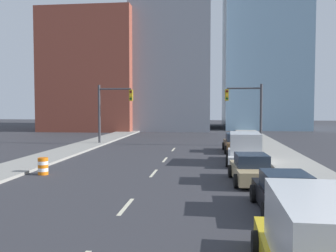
{
  "coord_description": "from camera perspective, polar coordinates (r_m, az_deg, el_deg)",
  "views": [
    {
      "loc": [
        3.15,
        -0.39,
        3.83
      ],
      "look_at": [
        -0.2,
        29.53,
        2.2
      ],
      "focal_mm": 40.0,
      "sensor_mm": 36.0,
      "label": 1
    }
  ],
  "objects": [
    {
      "name": "sidewalk_left",
      "position": [
        46.28,
        -8.3,
        -1.58
      ],
      "size": [
        3.07,
        88.44,
        0.16
      ],
      "color": "gray",
      "rests_on": "ground"
    },
    {
      "name": "sidewalk_right",
      "position": [
        45.1,
        13.26,
        -1.75
      ],
      "size": [
        3.07,
        88.44,
        0.16
      ],
      "color": "gray",
      "rests_on": "ground"
    },
    {
      "name": "lane_stripe_at_13m",
      "position": [
        14.63,
        -6.43,
        -12.09
      ],
      "size": [
        0.16,
        2.4,
        0.01
      ],
      "primitive_type": "cube",
      "color": "beige",
      "rests_on": "ground"
    },
    {
      "name": "lane_stripe_at_20m",
      "position": [
        21.42,
        -2.2,
        -7.2
      ],
      "size": [
        0.16,
        2.4,
        0.01
      ],
      "primitive_type": "cube",
      "color": "beige",
      "rests_on": "ground"
    },
    {
      "name": "lane_stripe_at_26m",
      "position": [
        26.66,
        -0.47,
        -5.15
      ],
      "size": [
        0.16,
        2.4,
        0.01
      ],
      "primitive_type": "cube",
      "color": "beige",
      "rests_on": "ground"
    },
    {
      "name": "lane_stripe_at_32m",
      "position": [
        32.82,
        0.83,
        -3.6
      ],
      "size": [
        0.16,
        2.4,
        0.01
      ],
      "primitive_type": "cube",
      "color": "beige",
      "rests_on": "ground"
    },
    {
      "name": "building_brick_left",
      "position": [
        62.66,
        -10.66,
        7.87
      ],
      "size": [
        14.0,
        16.0,
        18.19
      ],
      "color": "brown",
      "rests_on": "ground"
    },
    {
      "name": "building_office_center",
      "position": [
        64.89,
        1.05,
        12.59
      ],
      "size": [
        12.0,
        20.0,
        29.05
      ],
      "color": "gray",
      "rests_on": "ground"
    },
    {
      "name": "building_glass_right",
      "position": [
        69.39,
        14.05,
        13.13
      ],
      "size": [
        13.0,
        20.0,
        32.05
      ],
      "color": "#7A9EB7",
      "rests_on": "ground"
    },
    {
      "name": "traffic_signal_left",
      "position": [
        37.46,
        -9.0,
        2.96
      ],
      "size": [
        3.51,
        0.35,
        5.89
      ],
      "color": "#38383D",
      "rests_on": "ground"
    },
    {
      "name": "traffic_signal_right",
      "position": [
        36.33,
        12.47,
        2.93
      ],
      "size": [
        3.51,
        0.35,
        5.89
      ],
      "color": "#38383D",
      "rests_on": "ground"
    },
    {
      "name": "traffic_barrel",
      "position": [
        22.03,
        -18.51,
        -5.83
      ],
      "size": [
        0.56,
        0.56,
        0.95
      ],
      "color": "orange",
      "rests_on": "ground"
    },
    {
      "name": "box_truck_yellow",
      "position": [
        8.33,
        22.17,
        -17.09
      ],
      "size": [
        2.41,
        5.72,
        2.09
      ],
      "rotation": [
        0.0,
        0.0,
        -0.03
      ],
      "color": "gold",
      "rests_on": "ground"
    },
    {
      "name": "sedan_black",
      "position": [
        14.33,
        17.46,
        -9.85
      ],
      "size": [
        2.2,
        4.35,
        1.43
      ],
      "rotation": [
        0.0,
        0.0,
        0.04
      ],
      "color": "black",
      "rests_on": "ground"
    },
    {
      "name": "sedan_tan",
      "position": [
        19.22,
        12.59,
        -6.49
      ],
      "size": [
        2.17,
        4.32,
        1.43
      ],
      "rotation": [
        0.0,
        0.0,
        0.05
      ],
      "color": "tan",
      "rests_on": "ground"
    },
    {
      "name": "box_truck_white",
      "position": [
        25.4,
        11.63,
        -3.43
      ],
      "size": [
        2.68,
        5.58,
        2.05
      ],
      "rotation": [
        0.0,
        0.0,
        -0.05
      ],
      "color": "silver",
      "rests_on": "ground"
    },
    {
      "name": "sedan_brown",
      "position": [
        31.66,
        10.28,
        -2.63
      ],
      "size": [
        2.13,
        4.5,
        1.54
      ],
      "rotation": [
        0.0,
        0.0,
        0.03
      ],
      "color": "brown",
      "rests_on": "ground"
    }
  ]
}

